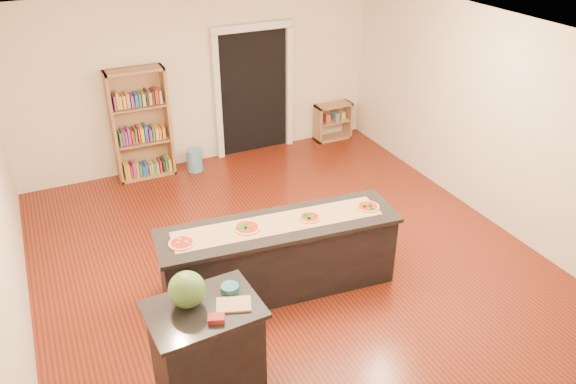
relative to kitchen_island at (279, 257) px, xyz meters
name	(u,v)px	position (x,y,z in m)	size (l,w,h in m)	color
room	(296,169)	(0.31, 0.24, 0.95)	(6.00, 7.00, 2.80)	#F0E3CA
doorway	(254,84)	(1.21, 3.70, 0.75)	(1.40, 0.09, 2.21)	black
kitchen_island	(279,257)	(0.00, 0.00, 0.00)	(2.70, 0.73, 0.89)	black
side_counter	(207,348)	(-1.20, -1.05, 0.04)	(0.98, 0.71, 0.97)	black
bookshelf	(141,125)	(-0.75, 3.53, 0.43)	(0.88, 0.31, 1.76)	#A0764E
low_shelf	(333,121)	(2.69, 3.54, -0.11)	(0.67, 0.29, 0.67)	#A0764E
waste_bin	(195,160)	(0.01, 3.37, -0.26)	(0.25, 0.25, 0.37)	#578DC2
kraft_paper	(279,223)	(0.00, 0.02, 0.44)	(2.35, 0.42, 0.00)	tan
watermelon	(187,289)	(-1.30, -0.95, 0.68)	(0.32, 0.32, 0.32)	#144214
cutting_board	(234,305)	(-0.95, -1.14, 0.53)	(0.30, 0.20, 0.02)	tan
package_red	(216,319)	(-1.15, -1.26, 0.54)	(0.14, 0.10, 0.05)	maroon
package_teal	(230,288)	(-0.91, -0.94, 0.55)	(0.16, 0.16, 0.06)	#195966
pizza_a	(182,243)	(-1.08, 0.08, 0.46)	(0.27, 0.27, 0.02)	tan
pizza_b	(247,228)	(-0.36, 0.07, 0.46)	(0.29, 0.29, 0.02)	tan
pizza_c	(310,217)	(0.36, -0.04, 0.46)	(0.26, 0.26, 0.02)	tan
pizza_d	(368,207)	(1.07, -0.12, 0.46)	(0.26, 0.26, 0.02)	tan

